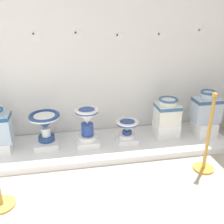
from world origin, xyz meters
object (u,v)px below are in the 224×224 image
antique_toilet_tall_cobalt (45,122)px  antique_toilet_leftmost (127,126)px  info_placard_third (78,35)px  info_placard_fourth (120,37)px  antique_toilet_rightmost (167,111)px  plinth_block_broad_patterned (88,141)px  info_placard_second (37,37)px  info_placard_fifth (161,36)px  antique_toilet_pale_glazed (207,107)px  plinth_block_tall_cobalt (47,142)px  plinth_block_rightmost (166,129)px  antique_toilet_broad_patterned (87,120)px  plinth_block_pale_glazed (203,128)px  plinth_block_leftmost (127,139)px  info_placard_sixth (201,32)px  stanchion_post_near_right (206,148)px

antique_toilet_tall_cobalt → antique_toilet_leftmost: bearing=-5.7°
info_placard_third → info_placard_fourth: size_ratio=0.82×
antique_toilet_rightmost → plinth_block_broad_patterned: bearing=-177.6°
info_placard_second → info_placard_fifth: info_placard_second is taller
info_placard_second → info_placard_third: (0.56, -0.00, 0.02)m
antique_toilet_pale_glazed → plinth_block_tall_cobalt: bearing=177.4°
plinth_block_rightmost → info_placard_fifth: info_placard_fifth is taller
antique_toilet_broad_patterned → plinth_block_pale_glazed: size_ratio=1.38×
plinth_block_tall_cobalt → plinth_block_leftmost: bearing=-5.7°
plinth_block_rightmost → antique_toilet_rightmost: bearing=0.0°
antique_toilet_tall_cobalt → info_placard_second: bearing=93.6°
plinth_block_tall_cobalt → plinth_block_rightmost: size_ratio=1.14×
antique_toilet_leftmost → info_placard_second: info_placard_second is taller
plinth_block_tall_cobalt → plinth_block_broad_patterned: bearing=-8.5°
plinth_block_tall_cobalt → info_placard_sixth: (2.38, 0.37, 1.44)m
info_placard_fourth → info_placard_sixth: info_placard_sixth is taller
antique_toilet_tall_cobalt → plinth_block_leftmost: 1.20m
antique_toilet_tall_cobalt → info_placard_second: 1.16m
info_placard_fifth → info_placard_fourth: bearing=180.0°
plinth_block_rightmost → info_placard_sixth: bearing=34.0°
plinth_block_tall_cobalt → antique_toilet_tall_cobalt: bearing=0.0°
info_placard_fifth → plinth_block_leftmost: bearing=-140.9°
antique_toilet_tall_cobalt → info_placard_third: size_ratio=3.83×
plinth_block_pale_glazed → info_placard_fifth: (-0.61, 0.48, 1.32)m
info_placard_fourth → info_placard_sixth: size_ratio=1.15×
plinth_block_broad_patterned → info_placard_sixth: 2.35m
antique_toilet_rightmost → plinth_block_pale_glazed: (0.58, -0.07, -0.30)m
antique_toilet_rightmost → stanchion_post_near_right: (0.20, -0.81, -0.19)m
plinth_block_leftmost → plinth_block_pale_glazed: size_ratio=0.85×
plinth_block_broad_patterned → antique_toilet_leftmost: antique_toilet_leftmost is taller
plinth_block_tall_cobalt → info_placard_sixth: info_placard_sixth is taller
info_placard_third → info_placard_sixth: 1.85m
antique_toilet_leftmost → info_placard_fourth: bearing=91.7°
plinth_block_rightmost → antique_toilet_rightmost: 0.31m
antique_toilet_leftmost → info_placard_second: (-1.17, 0.49, 1.21)m
plinth_block_tall_cobalt → info_placard_second: bearing=93.6°
info_placard_second → stanchion_post_near_right: info_placard_second is taller
plinth_block_rightmost → info_placard_fifth: 1.39m
antique_toilet_pale_glazed → info_placard_second: bearing=168.5°
antique_toilet_broad_patterned → stanchion_post_near_right: 1.60m
antique_toilet_tall_cobalt → antique_toilet_leftmost: 1.16m
antique_toilet_pale_glazed → info_placard_third: 2.14m
plinth_block_pale_glazed → antique_toilet_pale_glazed: 0.35m
plinth_block_pale_glazed → info_placard_sixth: size_ratio=2.94×
plinth_block_pale_glazed → info_placard_second: 2.77m
antique_toilet_broad_patterned → antique_toilet_rightmost: antique_toilet_rightmost is taller
antique_toilet_rightmost → plinth_block_rightmost: bearing=180.0°
plinth_block_pale_glazed → antique_toilet_pale_glazed: (0.00, 0.00, 0.35)m
plinth_block_pale_glazed → info_placard_fourth: bearing=158.5°
antique_toilet_leftmost → plinth_block_pale_glazed: size_ratio=0.94×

